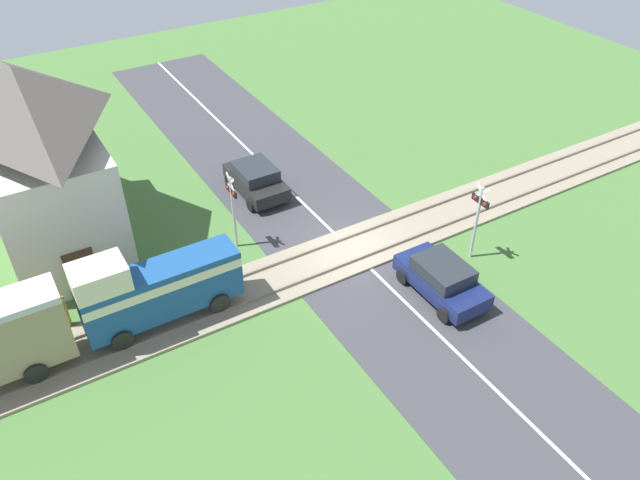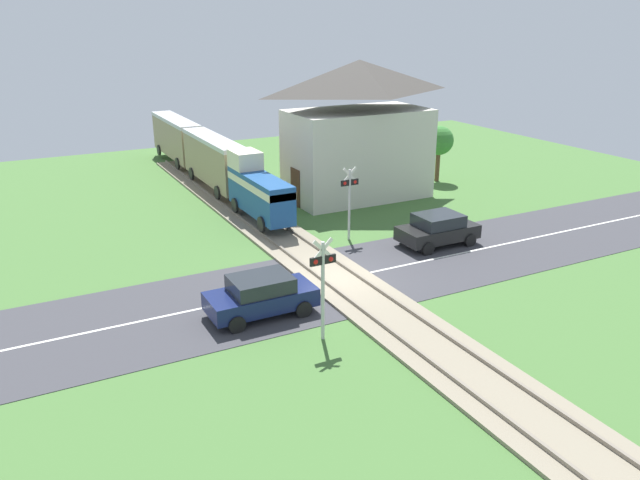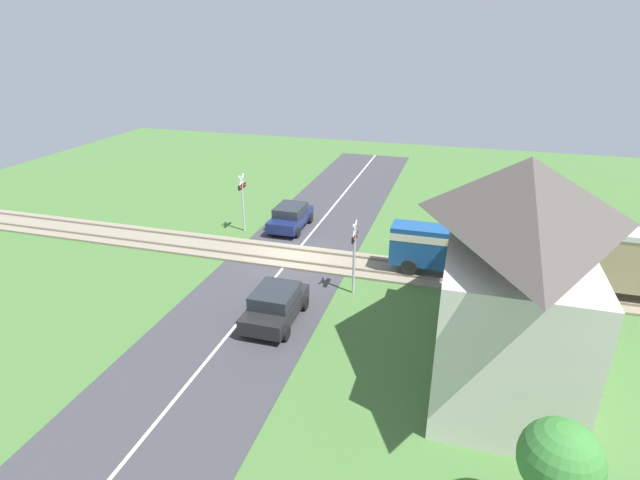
{
  "view_description": "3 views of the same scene",
  "coord_description": "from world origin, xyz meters",
  "px_view_note": "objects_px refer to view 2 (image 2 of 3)",
  "views": [
    {
      "loc": [
        -16.79,
        11.64,
        16.18
      ],
      "look_at": [
        0.0,
        1.57,
        1.2
      ],
      "focal_mm": 35.0,
      "sensor_mm": 36.0,
      "label": 1
    },
    {
      "loc": [
        -11.31,
        -20.02,
        9.99
      ],
      "look_at": [
        0.0,
        1.57,
        1.2
      ],
      "focal_mm": 35.0,
      "sensor_mm": 36.0,
      "label": 2
    },
    {
      "loc": [
        22.57,
        8.23,
        11.22
      ],
      "look_at": [
        0.0,
        1.57,
        1.2
      ],
      "focal_mm": 28.0,
      "sensor_mm": 36.0,
      "label": 3
    }
  ],
  "objects_px": {
    "crossing_signal_west_approach": "(323,276)",
    "pedestrian_by_station": "(265,191)",
    "train": "(207,156)",
    "station_building": "(358,132)",
    "car_far_side": "(438,229)",
    "car_near_crossing": "(261,295)",
    "crossing_signal_east_approach": "(349,194)"
  },
  "relations": [
    {
      "from": "car_near_crossing",
      "to": "station_building",
      "type": "relative_size",
      "value": 0.45
    },
    {
      "from": "crossing_signal_east_approach",
      "to": "pedestrian_by_station",
      "type": "xyz_separation_m",
      "value": [
        -1.18,
        7.28,
        -1.49
      ]
    },
    {
      "from": "car_far_side",
      "to": "pedestrian_by_station",
      "type": "height_order",
      "value": "pedestrian_by_station"
    },
    {
      "from": "train",
      "to": "station_building",
      "type": "xyz_separation_m",
      "value": [
        6.92,
        -6.28,
        1.89
      ]
    },
    {
      "from": "crossing_signal_east_approach",
      "to": "pedestrian_by_station",
      "type": "height_order",
      "value": "crossing_signal_east_approach"
    },
    {
      "from": "crossing_signal_west_approach",
      "to": "pedestrian_by_station",
      "type": "distance_m",
      "value": 15.94
    },
    {
      "from": "crossing_signal_east_approach",
      "to": "station_building",
      "type": "xyz_separation_m",
      "value": [
        4.11,
        6.16,
        1.57
      ]
    },
    {
      "from": "crossing_signal_west_approach",
      "to": "pedestrian_by_station",
      "type": "relative_size",
      "value": 2.2
    },
    {
      "from": "car_near_crossing",
      "to": "pedestrian_by_station",
      "type": "distance_m",
      "value": 13.86
    },
    {
      "from": "station_building",
      "to": "pedestrian_by_station",
      "type": "xyz_separation_m",
      "value": [
        -5.29,
        1.12,
        -3.06
      ]
    },
    {
      "from": "car_near_crossing",
      "to": "crossing_signal_west_approach",
      "type": "xyz_separation_m",
      "value": [
        1.11,
        -2.54,
        1.45
      ]
    },
    {
      "from": "crossing_signal_east_approach",
      "to": "car_far_side",
      "type": "bearing_deg",
      "value": -38.13
    },
    {
      "from": "train",
      "to": "pedestrian_by_station",
      "type": "bearing_deg",
      "value": -72.46
    },
    {
      "from": "car_far_side",
      "to": "crossing_signal_east_approach",
      "type": "distance_m",
      "value": 4.36
    },
    {
      "from": "crossing_signal_west_approach",
      "to": "pedestrian_by_station",
      "type": "bearing_deg",
      "value": 73.77
    },
    {
      "from": "train",
      "to": "crossing_signal_east_approach",
      "type": "bearing_deg",
      "value": -77.29
    },
    {
      "from": "crossing_signal_west_approach",
      "to": "crossing_signal_east_approach",
      "type": "bearing_deg",
      "value": 54.83
    },
    {
      "from": "car_far_side",
      "to": "crossing_signal_east_approach",
      "type": "relative_size",
      "value": 1.05
    },
    {
      "from": "car_near_crossing",
      "to": "crossing_signal_east_approach",
      "type": "relative_size",
      "value": 1.09
    },
    {
      "from": "car_near_crossing",
      "to": "crossing_signal_east_approach",
      "type": "height_order",
      "value": "crossing_signal_east_approach"
    },
    {
      "from": "crossing_signal_east_approach",
      "to": "pedestrian_by_station",
      "type": "distance_m",
      "value": 7.52
    },
    {
      "from": "train",
      "to": "car_near_crossing",
      "type": "relative_size",
      "value": 5.78
    },
    {
      "from": "crossing_signal_west_approach",
      "to": "car_near_crossing",
      "type": "bearing_deg",
      "value": 113.57
    },
    {
      "from": "train",
      "to": "pedestrian_by_station",
      "type": "relative_size",
      "value": 13.9
    },
    {
      "from": "train",
      "to": "crossing_signal_east_approach",
      "type": "distance_m",
      "value": 12.75
    },
    {
      "from": "crossing_signal_east_approach",
      "to": "car_near_crossing",
      "type": "bearing_deg",
      "value": -141.1
    },
    {
      "from": "crossing_signal_west_approach",
      "to": "crossing_signal_east_approach",
      "type": "relative_size",
      "value": 1.0
    },
    {
      "from": "station_building",
      "to": "pedestrian_by_station",
      "type": "distance_m",
      "value": 6.21
    },
    {
      "from": "station_building",
      "to": "train",
      "type": "bearing_deg",
      "value": 137.78
    },
    {
      "from": "car_far_side",
      "to": "pedestrian_by_station",
      "type": "distance_m",
      "value": 10.77
    },
    {
      "from": "car_far_side",
      "to": "car_near_crossing",
      "type": "bearing_deg",
      "value": -163.87
    },
    {
      "from": "crossing_signal_west_approach",
      "to": "station_building",
      "type": "distance_m",
      "value": 17.22
    }
  ]
}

